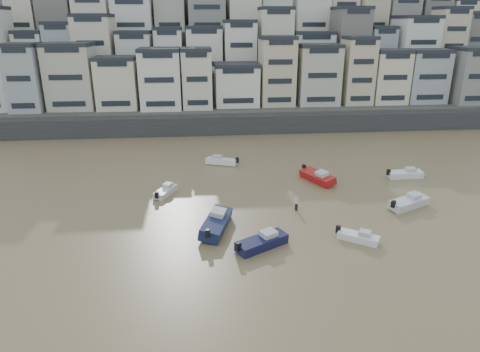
{
  "coord_description": "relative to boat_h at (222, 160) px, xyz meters",
  "views": [
    {
      "loc": [
        3.6,
        -15.04,
        20.48
      ],
      "look_at": [
        7.96,
        30.0,
        4.0
      ],
      "focal_mm": 32.0,
      "sensor_mm": 36.0,
      "label": 1
    }
  ],
  "objects": [
    {
      "name": "harbor_wall",
      "position": [
        3.25,
        18.63,
        1.04
      ],
      "size": [
        140.0,
        3.0,
        3.5
      ],
      "primitive_type": "cube",
      "color": "#38383A",
      "rests_on": "ground"
    },
    {
      "name": "hillside",
      "position": [
        7.98,
        58.47,
        12.3
      ],
      "size": [
        141.04,
        66.0,
        50.0
      ],
      "color": "#4C4C47",
      "rests_on": "ground"
    },
    {
      "name": "boat_h",
      "position": [
        0.0,
        0.0,
        0.0
      ],
      "size": [
        5.45,
        3.45,
        1.41
      ],
      "primitive_type": null,
      "rotation": [
        0.0,
        0.0,
        2.77
      ],
      "color": "silver",
      "rests_on": "ground"
    },
    {
      "name": "boat_a",
      "position": [
        2.41,
        -25.62,
        0.09
      ],
      "size": [
        6.01,
        4.59,
        1.59
      ],
      "primitive_type": null,
      "rotation": [
        0.0,
        0.0,
        0.53
      ],
      "color": "#12143A",
      "rests_on": "ground"
    },
    {
      "name": "boat_d",
      "position": [
        20.79,
        -17.94,
        0.09
      ],
      "size": [
        6.06,
        4.26,
        1.59
      ],
      "primitive_type": null,
      "rotation": [
        0.0,
        0.0,
        0.45
      ],
      "color": "silver",
      "rests_on": "ground"
    },
    {
      "name": "boat_b",
      "position": [
        12.07,
        -25.27,
        -0.11
      ],
      "size": [
        4.37,
        3.66,
        1.18
      ],
      "primitive_type": null,
      "rotation": [
        0.0,
        0.0,
        -0.61
      ],
      "color": "silver",
      "rests_on": "ground"
    },
    {
      "name": "boat_f",
      "position": [
        -7.65,
        -11.29,
        -0.1
      ],
      "size": [
        3.2,
        4.66,
        1.22
      ],
      "primitive_type": null,
      "rotation": [
        0.0,
        0.0,
        1.14
      ],
      "color": "silver",
      "rests_on": "ground"
    },
    {
      "name": "boat_e",
      "position": [
        12.44,
        -8.64,
        0.13
      ],
      "size": [
        4.43,
        6.42,
        1.68
      ],
      "primitive_type": null,
      "rotation": [
        0.0,
        0.0,
        -1.13
      ],
      "color": "maroon",
      "rests_on": "ground"
    },
    {
      "name": "boat_g",
      "position": [
        24.96,
        -8.29,
        -0.0
      ],
      "size": [
        5.21,
        1.78,
        1.41
      ],
      "primitive_type": null,
      "rotation": [
        0.0,
        0.0,
        0.02
      ],
      "color": "white",
      "rests_on": "ground"
    },
    {
      "name": "boat_c",
      "position": [
        -1.77,
        -21.52,
        0.26
      ],
      "size": [
        4.21,
        7.43,
        1.93
      ],
      "primitive_type": null,
      "rotation": [
        0.0,
        0.0,
        1.28
      ],
      "color": "#141C3F",
      "rests_on": "ground"
    },
    {
      "name": "person_pink",
      "position": [
        7.6,
        -17.43,
        0.16
      ],
      "size": [
        0.44,
        0.44,
        1.74
      ],
      "primitive_type": null,
      "color": "#F3ABBF",
      "rests_on": "ground"
    }
  ]
}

